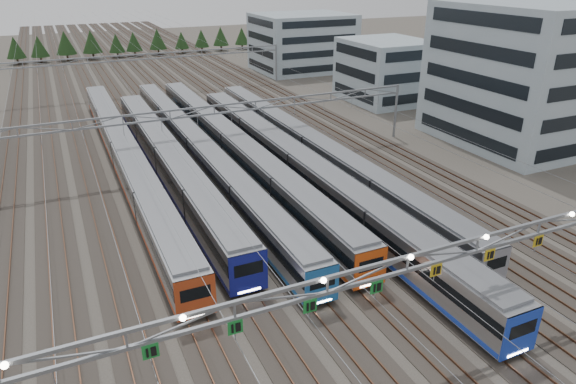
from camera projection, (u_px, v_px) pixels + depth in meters
name	position (u px, v px, depth m)	size (l,w,h in m)	color
ground	(397.00, 357.00, 34.45)	(400.00, 400.00, 0.00)	#47423A
track_bed	(138.00, 73.00, 116.88)	(54.00, 260.00, 5.42)	#2D2823
train_a	(125.00, 154.00, 64.60)	(3.04, 67.48, 3.96)	black
train_b	(169.00, 160.00, 62.24)	(3.19, 55.29, 4.17)	black
train_c	(198.00, 149.00, 66.65)	(2.86, 68.68, 3.73)	black
train_d	(232.00, 145.00, 67.82)	(3.00, 66.70, 3.91)	black
train_e	(300.00, 167.00, 60.25)	(3.11, 65.82, 4.05)	black
train_f	(312.00, 149.00, 66.66)	(2.96, 63.43, 3.86)	black
gantry_near	(408.00, 268.00, 31.45)	(56.36, 0.61, 8.08)	gray
gantry_mid	(215.00, 117.00, 65.06)	(56.36, 0.36, 8.00)	gray
gantry_far	(148.00, 61.00, 102.43)	(56.36, 0.36, 8.00)	gray
depot_bldg_south	(521.00, 75.00, 72.61)	(18.00, 22.00, 19.41)	#92A5AE
depot_bldg_mid	(386.00, 71.00, 97.01)	(14.00, 16.00, 11.33)	#92A5AE
depot_bldg_north	(302.00, 42.00, 125.04)	(22.00, 18.00, 13.31)	#92A5AE
treeline	(125.00, 42.00, 143.61)	(100.10, 5.60, 7.02)	#332114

